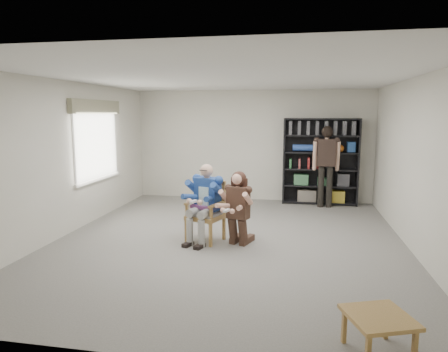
% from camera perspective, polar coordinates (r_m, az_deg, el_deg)
% --- Properties ---
extents(room_shell, '(6.00, 7.00, 2.80)m').
position_cam_1_polar(room_shell, '(6.81, 0.74, 2.10)').
color(room_shell, beige).
rests_on(room_shell, ground).
extents(floor, '(6.00, 7.00, 0.01)m').
position_cam_1_polar(floor, '(7.11, 0.71, -9.18)').
color(floor, '#65645E').
rests_on(floor, ground).
extents(window_left, '(0.16, 2.00, 1.75)m').
position_cam_1_polar(window_left, '(8.71, -17.65, 4.68)').
color(window_left, silver).
rests_on(window_left, room_shell).
extents(armchair, '(0.76, 0.75, 1.05)m').
position_cam_1_polar(armchair, '(6.94, -2.69, -5.12)').
color(armchair, olive).
rests_on(armchair, floor).
extents(seated_man, '(0.82, 0.96, 1.37)m').
position_cam_1_polar(seated_man, '(6.91, -2.70, -3.85)').
color(seated_man, navy).
rests_on(seated_man, floor).
extents(kneeling_woman, '(0.76, 0.96, 1.25)m').
position_cam_1_polar(kneeling_woman, '(6.70, 1.92, -4.76)').
color(kneeling_woman, '#39241B').
rests_on(kneeling_woman, floor).
extents(bookshelf, '(1.80, 0.38, 2.10)m').
position_cam_1_polar(bookshelf, '(10.02, 13.60, 2.02)').
color(bookshelf, black).
rests_on(bookshelf, floor).
extents(standing_man, '(0.59, 0.34, 1.91)m').
position_cam_1_polar(standing_man, '(9.69, 14.35, 1.19)').
color(standing_man, black).
rests_on(standing_man, floor).
extents(side_table, '(0.71, 0.71, 0.38)m').
position_cam_1_polar(side_table, '(4.20, 21.12, -20.37)').
color(side_table, olive).
rests_on(side_table, floor).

